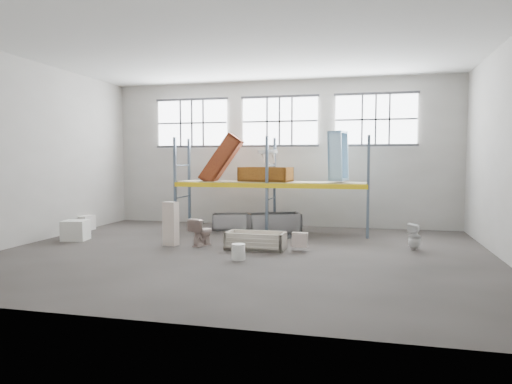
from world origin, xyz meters
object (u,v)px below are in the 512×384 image
(steel_tub_right, at_px, (274,223))
(carton_near, at_px, (76,230))
(toilet_beige, at_px, (202,232))
(bucket, at_px, (238,252))
(blue_tub_upright, at_px, (338,156))
(steel_tub_left, at_px, (234,222))
(rust_tub_flat, at_px, (266,174))
(cistern_tall, at_px, (171,224))
(toilet_white, at_px, (414,237))
(bathtub_beige, at_px, (256,241))

(steel_tub_right, bearing_deg, carton_near, -152.04)
(toilet_beige, relative_size, bucket, 2.04)
(carton_near, bearing_deg, toilet_beige, 1.17)
(blue_tub_upright, height_order, carton_near, blue_tub_upright)
(steel_tub_left, distance_m, rust_tub_flat, 1.92)
(cistern_tall, height_order, rust_tub_flat, rust_tub_flat)
(toilet_beige, height_order, bucket, toilet_beige)
(steel_tub_right, height_order, bucket, steel_tub_right)
(blue_tub_upright, bearing_deg, carton_near, -158.33)
(rust_tub_flat, relative_size, bucket, 4.47)
(steel_tub_left, distance_m, steel_tub_right, 1.43)
(carton_near, bearing_deg, cistern_tall, -1.93)
(rust_tub_flat, height_order, carton_near, rust_tub_flat)
(cistern_tall, relative_size, bucket, 3.21)
(steel_tub_right, xyz_separation_m, carton_near, (-5.20, -2.76, -0.02))
(carton_near, bearing_deg, toilet_white, 4.83)
(cistern_tall, height_order, bucket, cistern_tall)
(blue_tub_upright, bearing_deg, steel_tub_right, -177.48)
(toilet_beige, xyz_separation_m, toilet_white, (5.47, 0.70, -0.03))
(toilet_beige, height_order, blue_tub_upright, blue_tub_upright)
(bathtub_beige, xyz_separation_m, steel_tub_right, (-0.10, 2.86, 0.08))
(rust_tub_flat, bearing_deg, steel_tub_right, -21.51)
(toilet_white, xyz_separation_m, blue_tub_upright, (-2.07, 2.07, 2.06))
(rust_tub_flat, relative_size, blue_tub_upright, 1.09)
(rust_tub_flat, xyz_separation_m, blue_tub_upright, (2.27, -0.03, 0.57))
(steel_tub_left, xyz_separation_m, bucket, (1.41, -4.47, -0.07))
(toilet_beige, xyz_separation_m, cistern_tall, (-0.80, -0.18, 0.21))
(toilet_beige, distance_m, carton_near, 3.77)
(steel_tub_left, bearing_deg, bathtub_beige, -64.63)
(cistern_tall, bearing_deg, blue_tub_upright, 46.87)
(blue_tub_upright, bearing_deg, toilet_beige, -140.81)
(rust_tub_flat, bearing_deg, blue_tub_upright, -0.84)
(cistern_tall, xyz_separation_m, toilet_white, (6.27, 0.88, -0.25))
(bathtub_beige, distance_m, rust_tub_flat, 3.41)
(cistern_tall, distance_m, rust_tub_flat, 3.76)
(bathtub_beige, relative_size, cistern_tall, 1.29)
(blue_tub_upright, xyz_separation_m, carton_near, (-7.17, -2.85, -2.11))
(cistern_tall, distance_m, bucket, 2.63)
(toilet_beige, relative_size, steel_tub_left, 0.53)
(toilet_white, relative_size, steel_tub_right, 0.42)
(bathtub_beige, bearing_deg, rust_tub_flat, 99.35)
(toilet_beige, xyz_separation_m, bucket, (1.44, -1.49, -0.19))
(cistern_tall, height_order, blue_tub_upright, blue_tub_upright)
(bucket, bearing_deg, rust_tub_flat, 94.23)
(toilet_white, relative_size, bucket, 1.86)
(bathtub_beige, xyz_separation_m, toilet_beige, (-1.53, 0.18, 0.15))
(bucket, bearing_deg, steel_tub_right, 90.18)
(bathtub_beige, xyz_separation_m, bucket, (-0.09, -1.31, -0.04))
(toilet_white, xyz_separation_m, bucket, (-4.02, -2.19, -0.16))
(bathtub_beige, distance_m, steel_tub_left, 3.49)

